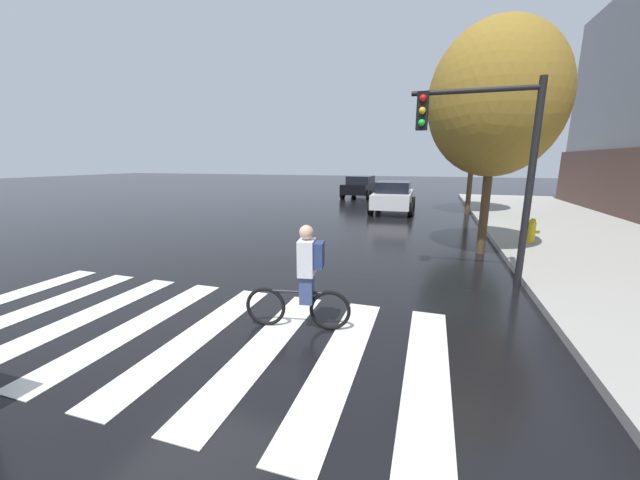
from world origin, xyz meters
TOP-DOWN VIEW (x-y plane):
  - ground_plane at (0.00, 0.00)m, footprint 120.00×120.00m
  - crosswalk_stripes at (-0.39, 0.00)m, footprint 8.49×3.81m
  - sedan_mid at (1.60, 14.67)m, footprint 2.22×4.63m
  - sedan_far at (-1.49, 21.62)m, footprint 2.37×4.66m
  - cyclist at (1.68, 0.73)m, footprint 1.70×0.39m
  - traffic_light_near at (4.52, 3.84)m, footprint 2.47×0.28m
  - fire_hydrant at (6.51, 7.88)m, footprint 0.33×0.22m
  - street_tree_near at (4.97, 6.73)m, footprint 3.51×3.51m
  - street_tree_mid at (5.29, 15.03)m, footprint 4.15×4.15m

SIDE VIEW (x-z plane):
  - ground_plane at x=0.00m, z-range 0.00..0.00m
  - crosswalk_stripes at x=-0.39m, z-range 0.00..0.01m
  - fire_hydrant at x=6.51m, z-range 0.14..0.92m
  - sedan_far at x=-1.49m, z-range 0.02..1.60m
  - sedan_mid at x=1.60m, z-range 0.03..1.62m
  - cyclist at x=1.68m, z-range 0.00..1.69m
  - traffic_light_near at x=4.52m, z-range 0.76..4.96m
  - street_tree_near at x=4.97m, z-range 1.09..7.34m
  - street_tree_mid at x=5.29m, z-range 1.30..8.68m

